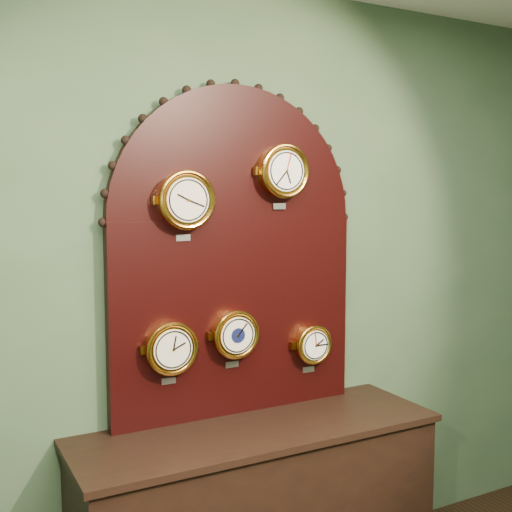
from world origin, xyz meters
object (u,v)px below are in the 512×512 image
arabic_clock (283,171)px  barometer (235,334)px  hygrometer (171,348)px  tide_clock (312,344)px  roman_clock (186,200)px  display_board (235,242)px

arabic_clock → barometer: bearing=179.9°
hygrometer → tide_clock: (0.72, 0.00, -0.07)m
arabic_clock → roman_clock: bearing=-180.0°
arabic_clock → barometer: 0.77m
display_board → roman_clock: size_ratio=5.03×
arabic_clock → tide_clock: bearing=0.5°
roman_clock → tide_clock: 0.95m
display_board → roman_clock: bearing=-165.9°
barometer → display_board: bearing=60.9°
barometer → roman_clock: bearing=-179.8°
hygrometer → barometer: 0.31m
hygrometer → barometer: bearing=0.0°
hygrometer → tide_clock: 0.73m
arabic_clock → tide_clock: 0.84m
display_board → tide_clock: bearing=-9.8°
roman_clock → hygrometer: roman_clock is taller
arabic_clock → hygrometer: (-0.56, 0.00, -0.76)m
hygrometer → tide_clock: bearing=0.1°
barometer → hygrometer: bearing=-180.0°
hygrometer → display_board: bearing=11.0°
barometer → tide_clock: (0.42, 0.00, -0.09)m
display_board → arabic_clock: size_ratio=5.11×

